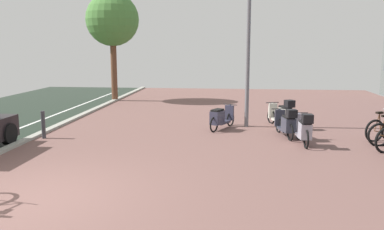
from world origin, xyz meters
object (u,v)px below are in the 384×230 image
(scooter_extra, at_px, (286,123))
(street_tree, at_px, (112,20))
(bicycle_rack_06, at_px, (383,130))
(scooter_far, at_px, (283,114))
(lamp_post, at_px, (248,39))
(scooter_near, at_px, (220,118))
(scooter_mid, at_px, (304,129))
(bollard_far, at_px, (43,125))

(scooter_extra, height_order, street_tree, street_tree)
(bicycle_rack_06, xyz_separation_m, scooter_far, (-2.74, 1.73, 0.13))
(scooter_extra, relative_size, lamp_post, 0.32)
(scooter_extra, xyz_separation_m, lamp_post, (-1.18, 1.61, 2.57))
(street_tree, bearing_deg, scooter_near, -49.88)
(scooter_extra, bearing_deg, scooter_mid, -67.43)
(lamp_post, xyz_separation_m, bollard_far, (-6.22, -2.51, -2.59))
(lamp_post, bearing_deg, scooter_near, -146.75)
(bicycle_rack_06, bearing_deg, scooter_far, 147.83)
(scooter_mid, relative_size, street_tree, 0.32)
(bicycle_rack_06, height_order, scooter_mid, scooter_mid)
(bicycle_rack_06, relative_size, bollard_far, 1.42)
(scooter_far, bearing_deg, scooter_near, -164.73)
(scooter_near, bearing_deg, scooter_extra, -26.54)
(scooter_far, bearing_deg, scooter_extra, -92.20)
(scooter_far, distance_m, scooter_extra, 1.61)
(bicycle_rack_06, xyz_separation_m, bollard_far, (-10.20, -0.79, 0.09))
(scooter_extra, xyz_separation_m, bollard_far, (-7.39, -0.90, -0.02))
(scooter_near, bearing_deg, street_tree, 130.12)
(street_tree, bearing_deg, bicycle_rack_06, -36.82)
(scooter_far, relative_size, street_tree, 0.29)
(scooter_near, height_order, scooter_extra, scooter_extra)
(scooter_near, height_order, bollard_far, bollard_far)
(scooter_near, relative_size, bollard_far, 1.87)
(street_tree, distance_m, bollard_far, 9.45)
(street_tree, bearing_deg, lamp_post, -43.18)
(lamp_post, distance_m, street_tree, 9.11)
(scooter_mid, distance_m, bollard_far, 7.77)
(scooter_mid, xyz_separation_m, bollard_far, (-7.77, -0.00, -0.02))
(scooter_extra, bearing_deg, scooter_far, 87.80)
(scooter_extra, height_order, lamp_post, lamp_post)
(scooter_near, relative_size, scooter_mid, 0.92)
(bicycle_rack_06, xyz_separation_m, scooter_near, (-4.87, 1.15, 0.06))
(bicycle_rack_06, xyz_separation_m, street_tree, (-10.58, 7.92, 3.73))
(scooter_extra, distance_m, lamp_post, 3.26)
(lamp_post, height_order, street_tree, street_tree)
(scooter_far, bearing_deg, lamp_post, 179.90)
(scooter_near, bearing_deg, scooter_far, 15.27)
(scooter_mid, relative_size, scooter_far, 1.11)
(scooter_far, relative_size, lamp_post, 0.29)
(bicycle_rack_06, height_order, lamp_post, lamp_post)
(bicycle_rack_06, relative_size, scooter_far, 0.77)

